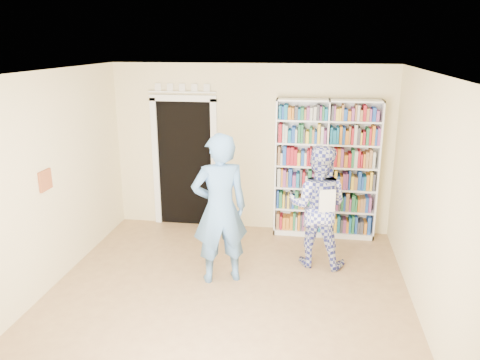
% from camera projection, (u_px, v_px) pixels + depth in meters
% --- Properties ---
extents(floor, '(5.00, 5.00, 0.00)m').
position_uv_depth(floor, '(223.00, 305.00, 5.58)').
color(floor, '#916946').
rests_on(floor, ground).
extents(ceiling, '(5.00, 5.00, 0.00)m').
position_uv_depth(ceiling, '(221.00, 74.00, 4.81)').
color(ceiling, white).
rests_on(ceiling, wall_back).
extents(wall_back, '(4.50, 0.00, 4.50)m').
position_uv_depth(wall_back, '(251.00, 149.00, 7.56)').
color(wall_back, beige).
rests_on(wall_back, floor).
extents(wall_left, '(0.00, 5.00, 5.00)m').
position_uv_depth(wall_left, '(35.00, 189.00, 5.52)').
color(wall_left, beige).
rests_on(wall_left, floor).
extents(wall_right, '(0.00, 5.00, 5.00)m').
position_uv_depth(wall_right, '(434.00, 209.00, 4.87)').
color(wall_right, beige).
rests_on(wall_right, floor).
extents(bookshelf, '(1.59, 0.30, 2.19)m').
position_uv_depth(bookshelf, '(326.00, 169.00, 7.31)').
color(bookshelf, white).
rests_on(bookshelf, floor).
extents(doorway, '(1.10, 0.08, 2.43)m').
position_uv_depth(doorway, '(185.00, 157.00, 7.75)').
color(doorway, black).
rests_on(doorway, floor).
extents(wall_art, '(0.03, 0.25, 0.25)m').
position_uv_depth(wall_art, '(45.00, 180.00, 5.69)').
color(wall_art, brown).
rests_on(wall_art, wall_left).
extents(man_blue, '(0.84, 0.71, 1.97)m').
position_uv_depth(man_blue, '(220.00, 209.00, 5.92)').
color(man_blue, '#5280B6').
rests_on(man_blue, floor).
extents(man_plaid, '(0.93, 0.78, 1.71)m').
position_uv_depth(man_plaid, '(318.00, 206.00, 6.40)').
color(man_plaid, '#303795').
rests_on(man_plaid, floor).
extents(paper_sheet, '(0.21, 0.07, 0.31)m').
position_uv_depth(paper_sheet, '(327.00, 201.00, 6.07)').
color(paper_sheet, white).
rests_on(paper_sheet, man_plaid).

